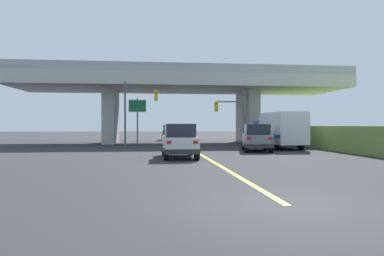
% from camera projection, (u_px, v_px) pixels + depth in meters
% --- Properties ---
extents(ground, '(160.00, 160.00, 0.00)m').
position_uv_depth(ground, '(181.00, 143.00, 40.13)').
color(ground, '#2B2B2D').
extents(overpass_bridge, '(35.62, 10.13, 8.10)m').
position_uv_depth(overpass_bridge, '(181.00, 89.00, 40.09)').
color(overpass_bridge, '#B7B5AD').
rests_on(overpass_bridge, ground).
extents(lane_divider_stripe, '(0.20, 28.57, 0.01)m').
position_uv_depth(lane_divider_stripe, '(203.00, 156.00, 22.79)').
color(lane_divider_stripe, yellow).
rests_on(lane_divider_stripe, ground).
extents(suv_lead, '(1.96, 4.51, 2.02)m').
position_uv_depth(suv_lead, '(179.00, 141.00, 21.39)').
color(suv_lead, silver).
rests_on(suv_lead, ground).
extents(suv_crossing, '(2.71, 4.56, 2.02)m').
position_uv_depth(suv_crossing, '(257.00, 138.00, 26.87)').
color(suv_crossing, slate).
rests_on(suv_crossing, ground).
extents(box_truck, '(2.33, 7.38, 2.99)m').
position_uv_depth(box_truck, '(279.00, 130.00, 30.20)').
color(box_truck, navy).
rests_on(box_truck, ground).
extents(sedan_oncoming, '(1.88, 4.30, 2.02)m').
position_uv_depth(sedan_oncoming, '(169.00, 132.00, 47.51)').
color(sedan_oncoming, slate).
rests_on(sedan_oncoming, ground).
extents(traffic_signal_nearside, '(2.98, 0.36, 5.12)m').
position_uv_depth(traffic_signal_nearside, '(234.00, 113.00, 34.65)').
color(traffic_signal_nearside, '#56595E').
rests_on(traffic_signal_nearside, ground).
extents(traffic_signal_farside, '(3.12, 0.36, 6.01)m').
position_uv_depth(traffic_signal_farside, '(136.00, 106.00, 33.45)').
color(traffic_signal_farside, '#56595E').
rests_on(traffic_signal_farside, ground).
extents(highway_sign, '(1.78, 0.17, 4.72)m').
position_uv_depth(highway_sign, '(137.00, 110.00, 36.65)').
color(highway_sign, '#56595E').
rests_on(highway_sign, ground).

